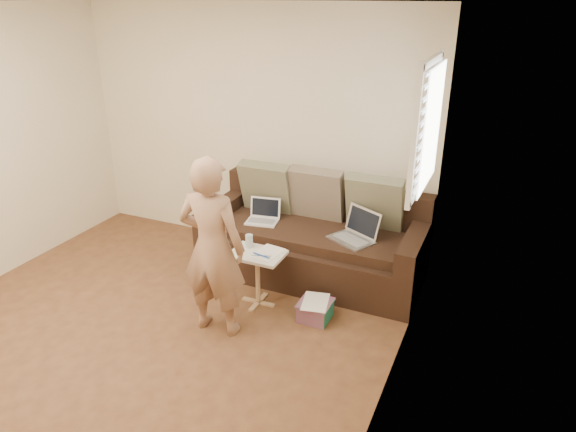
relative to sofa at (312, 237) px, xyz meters
The scene contains 17 objects.
floor 2.04m from the sofa, 116.89° to the right, with size 4.50×4.50×0.00m, color #51301E.
ceiling 2.95m from the sofa, 116.89° to the right, with size 4.50×4.50×0.00m, color white.
wall_back 1.34m from the sofa, 152.18° to the left, with size 4.00×4.00×0.00m, color beige.
wall_right 2.26m from the sofa, 58.21° to the right, with size 4.50×4.50×0.00m, color beige.
window_blinds 1.67m from the sofa, 14.68° to the right, with size 0.12×0.88×1.08m, color white, non-canonical shape.
sofa is the anchor object (origin of this frame).
pillow_left 0.73m from the sofa, 161.39° to the left, with size 0.55×0.14×0.55m, color #6A694E, non-canonical shape.
pillow_mid 0.44m from the sofa, 101.94° to the left, with size 0.55×0.14×0.55m, color brown, non-canonical shape.
pillow_right 0.70m from the sofa, 23.83° to the left, with size 0.55×0.14×0.55m, color #6A694E, non-canonical shape.
laptop_silver 0.46m from the sofa, 15.53° to the right, with size 0.40×0.29×0.27m, color #B7BABC, non-canonical shape.
laptop_white 0.53m from the sofa, behind, with size 0.31×0.23×0.23m, color white, non-canonical shape.
person 1.31m from the sofa, 108.58° to the right, with size 0.57×0.38×1.55m, color #A17157.
side_table 0.77m from the sofa, 109.58° to the right, with size 0.48×0.33×0.53m, color silver, non-canonical shape.
drinking_glass 0.75m from the sofa, 120.55° to the right, with size 0.07×0.07×0.12m, color silver, non-canonical shape.
scissors 0.79m from the sofa, 104.03° to the right, with size 0.18×0.10×0.02m, color silver, non-canonical shape.
paper_on_table 0.70m from the sofa, 104.08° to the right, with size 0.21×0.30×0.00m, color white, non-canonical shape.
striped_box 0.87m from the sofa, 66.35° to the right, with size 0.28×0.28×0.18m, color #D21F66, non-canonical shape.
Camera 1 is at (2.57, -2.60, 2.67)m, focal length 32.39 mm.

